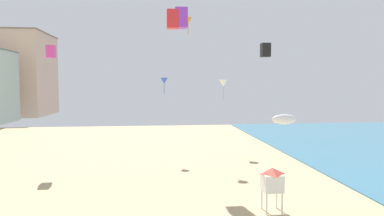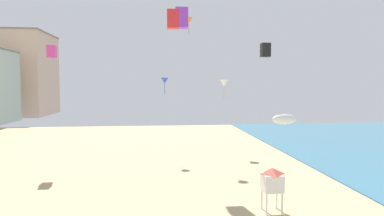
{
  "view_description": "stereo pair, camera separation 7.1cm",
  "coord_description": "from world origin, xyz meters",
  "px_view_note": "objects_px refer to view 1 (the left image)",
  "views": [
    {
      "loc": [
        5.28,
        -2.17,
        7.33
      ],
      "look_at": [
        7.49,
        18.49,
        5.93
      ],
      "focal_mm": 32.7,
      "sensor_mm": 36.0,
      "label": 1
    },
    {
      "loc": [
        5.35,
        -2.17,
        7.33
      ],
      "look_at": [
        7.49,
        18.49,
        5.93
      ],
      "focal_mm": 32.7,
      "sensor_mm": 36.0,
      "label": 2
    }
  ],
  "objects_px": {
    "kite_magenta_box": "(51,52)",
    "lifeguard_stand": "(272,180)",
    "kite_white_delta": "(223,83)",
    "kite_red_box": "(173,19)",
    "kite_purple_box_2": "(181,18)",
    "kite_orange_delta": "(188,20)",
    "kite_blue_delta": "(164,81)",
    "kite_white_parafoil": "(284,119)",
    "kite_black_box": "(265,50)"
  },
  "relations": [
    {
      "from": "kite_orange_delta",
      "to": "kite_blue_delta",
      "type": "bearing_deg",
      "value": -141.41
    },
    {
      "from": "kite_magenta_box",
      "to": "kite_red_box",
      "type": "distance_m",
      "value": 15.05
    },
    {
      "from": "kite_black_box",
      "to": "kite_magenta_box",
      "type": "bearing_deg",
      "value": 135.31
    },
    {
      "from": "kite_orange_delta",
      "to": "kite_purple_box_2",
      "type": "bearing_deg",
      "value": -100.02
    },
    {
      "from": "kite_white_delta",
      "to": "kite_black_box",
      "type": "height_order",
      "value": "kite_black_box"
    },
    {
      "from": "kite_black_box",
      "to": "kite_white_delta",
      "type": "bearing_deg",
      "value": 85.72
    },
    {
      "from": "kite_magenta_box",
      "to": "kite_black_box",
      "type": "bearing_deg",
      "value": -44.69
    },
    {
      "from": "kite_white_parafoil",
      "to": "kite_black_box",
      "type": "bearing_deg",
      "value": -165.37
    },
    {
      "from": "lifeguard_stand",
      "to": "kite_white_delta",
      "type": "bearing_deg",
      "value": 98.12
    },
    {
      "from": "kite_black_box",
      "to": "kite_orange_delta",
      "type": "height_order",
      "value": "kite_orange_delta"
    },
    {
      "from": "kite_white_delta",
      "to": "lifeguard_stand",
      "type": "bearing_deg",
      "value": -92.96
    },
    {
      "from": "kite_black_box",
      "to": "kite_blue_delta",
      "type": "bearing_deg",
      "value": 107.05
    },
    {
      "from": "kite_purple_box_2",
      "to": "kite_orange_delta",
      "type": "bearing_deg",
      "value": 79.98
    },
    {
      "from": "kite_white_delta",
      "to": "kite_purple_box_2",
      "type": "xyz_separation_m",
      "value": [
        -5.35,
        -7.78,
        5.66
      ]
    },
    {
      "from": "kite_magenta_box",
      "to": "kite_purple_box_2",
      "type": "bearing_deg",
      "value": -20.07
    },
    {
      "from": "kite_white_parafoil",
      "to": "kite_purple_box_2",
      "type": "relative_size",
      "value": 0.86
    },
    {
      "from": "kite_white_delta",
      "to": "kite_purple_box_2",
      "type": "bearing_deg",
      "value": -124.53
    },
    {
      "from": "kite_white_delta",
      "to": "kite_blue_delta",
      "type": "height_order",
      "value": "kite_blue_delta"
    },
    {
      "from": "kite_blue_delta",
      "to": "kite_orange_delta",
      "type": "bearing_deg",
      "value": 38.59
    },
    {
      "from": "kite_purple_box_2",
      "to": "kite_black_box",
      "type": "bearing_deg",
      "value": -71.31
    },
    {
      "from": "kite_blue_delta",
      "to": "kite_red_box",
      "type": "xyz_separation_m",
      "value": [
        0.34,
        -10.92,
        4.32
      ]
    },
    {
      "from": "kite_blue_delta",
      "to": "kite_purple_box_2",
      "type": "xyz_separation_m",
      "value": [
        1.35,
        -5.6,
        5.41
      ]
    },
    {
      "from": "kite_white_parafoil",
      "to": "kite_red_box",
      "type": "distance_m",
      "value": 10.9
    },
    {
      "from": "kite_magenta_box",
      "to": "kite_black_box",
      "type": "distance_m",
      "value": 22.85
    },
    {
      "from": "kite_white_delta",
      "to": "kite_red_box",
      "type": "distance_m",
      "value": 15.25
    },
    {
      "from": "kite_white_delta",
      "to": "kite_orange_delta",
      "type": "height_order",
      "value": "kite_orange_delta"
    },
    {
      "from": "kite_orange_delta",
      "to": "lifeguard_stand",
      "type": "bearing_deg",
      "value": -81.36
    },
    {
      "from": "lifeguard_stand",
      "to": "kite_red_box",
      "type": "height_order",
      "value": "kite_red_box"
    },
    {
      "from": "kite_blue_delta",
      "to": "kite_black_box",
      "type": "height_order",
      "value": "kite_black_box"
    },
    {
      "from": "kite_blue_delta",
      "to": "kite_purple_box_2",
      "type": "distance_m",
      "value": 7.91
    },
    {
      "from": "kite_white_delta",
      "to": "kite_blue_delta",
      "type": "bearing_deg",
      "value": -162.05
    },
    {
      "from": "kite_white_delta",
      "to": "kite_blue_delta",
      "type": "relative_size",
      "value": 1.21
    },
    {
      "from": "kite_white_delta",
      "to": "kite_black_box",
      "type": "bearing_deg",
      "value": -94.28
    },
    {
      "from": "kite_red_box",
      "to": "kite_purple_box_2",
      "type": "distance_m",
      "value": 5.52
    },
    {
      "from": "kite_magenta_box",
      "to": "kite_blue_delta",
      "type": "xyz_separation_m",
      "value": [
        10.96,
        1.1,
        -2.81
      ]
    },
    {
      "from": "kite_black_box",
      "to": "kite_purple_box_2",
      "type": "distance_m",
      "value": 12.78
    },
    {
      "from": "lifeguard_stand",
      "to": "kite_red_box",
      "type": "distance_m",
      "value": 13.18
    },
    {
      "from": "kite_blue_delta",
      "to": "kite_white_parafoil",
      "type": "relative_size",
      "value": 1.18
    },
    {
      "from": "kite_white_delta",
      "to": "kite_magenta_box",
      "type": "xyz_separation_m",
      "value": [
        -17.66,
        -3.28,
        3.05
      ]
    },
    {
      "from": "kite_purple_box_2",
      "to": "kite_white_parafoil",
      "type": "bearing_deg",
      "value": -65.03
    },
    {
      "from": "kite_white_delta",
      "to": "kite_white_parafoil",
      "type": "distance_m",
      "value": 19.1
    },
    {
      "from": "kite_magenta_box",
      "to": "kite_black_box",
      "type": "xyz_separation_m",
      "value": [
        16.22,
        -16.04,
        -1.25
      ]
    },
    {
      "from": "kite_blue_delta",
      "to": "kite_white_parafoil",
      "type": "bearing_deg",
      "value": -68.65
    },
    {
      "from": "kite_red_box",
      "to": "kite_purple_box_2",
      "type": "bearing_deg",
      "value": 79.23
    },
    {
      "from": "lifeguard_stand",
      "to": "kite_white_parafoil",
      "type": "bearing_deg",
      "value": 42.56
    },
    {
      "from": "lifeguard_stand",
      "to": "kite_magenta_box",
      "type": "bearing_deg",
      "value": 146.81
    },
    {
      "from": "kite_orange_delta",
      "to": "kite_white_delta",
      "type": "bearing_deg",
      "value": -0.07
    },
    {
      "from": "kite_magenta_box",
      "to": "lifeguard_stand",
      "type": "bearing_deg",
      "value": -44.27
    },
    {
      "from": "kite_magenta_box",
      "to": "kite_red_box",
      "type": "bearing_deg",
      "value": -40.98
    },
    {
      "from": "kite_white_parafoil",
      "to": "kite_black_box",
      "type": "xyz_separation_m",
      "value": [
        -1.31,
        -0.34,
        3.98
      ]
    }
  ]
}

